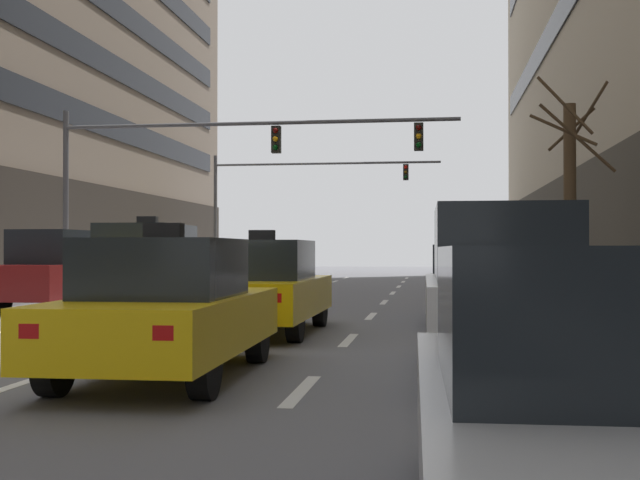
% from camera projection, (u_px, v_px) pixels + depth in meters
% --- Properties ---
extents(ground_plane, '(120.00, 120.00, 0.00)m').
position_uv_depth(ground_plane, '(120.00, 351.00, 12.33)').
color(ground_plane, slate).
extents(lane_stripe_l1_s5, '(0.16, 2.00, 0.01)m').
position_uv_depth(lane_stripe_l1_s5, '(101.00, 313.00, 19.72)').
color(lane_stripe_l1_s5, silver).
rests_on(lane_stripe_l1_s5, ground).
extents(lane_stripe_l1_s6, '(0.16, 2.00, 0.01)m').
position_uv_depth(lane_stripe_l1_s6, '(168.00, 300.00, 24.67)').
color(lane_stripe_l1_s6, silver).
rests_on(lane_stripe_l1_s6, ground).
extents(lane_stripe_l1_s7, '(0.16, 2.00, 0.01)m').
position_uv_depth(lane_stripe_l1_s7, '(213.00, 292.00, 29.62)').
color(lane_stripe_l1_s7, silver).
rests_on(lane_stripe_l1_s7, ground).
extents(lane_stripe_l1_s8, '(0.16, 2.00, 0.01)m').
position_uv_depth(lane_stripe_l1_s8, '(244.00, 286.00, 34.57)').
color(lane_stripe_l1_s8, silver).
rests_on(lane_stripe_l1_s8, ground).
extents(lane_stripe_l1_s9, '(0.16, 2.00, 0.01)m').
position_uv_depth(lane_stripe_l1_s9, '(268.00, 281.00, 39.52)').
color(lane_stripe_l1_s9, silver).
rests_on(lane_stripe_l1_s9, ground).
extents(lane_stripe_l1_s10, '(0.16, 2.00, 0.01)m').
position_uv_depth(lane_stripe_l1_s10, '(286.00, 277.00, 44.47)').
color(lane_stripe_l1_s10, silver).
rests_on(lane_stripe_l1_s10, ground).
extents(lane_stripe_l2_s3, '(0.16, 2.00, 0.01)m').
position_uv_depth(lane_stripe_l2_s3, '(21.00, 383.00, 9.36)').
color(lane_stripe_l2_s3, silver).
rests_on(lane_stripe_l2_s3, ground).
extents(lane_stripe_l2_s4, '(0.16, 2.00, 0.01)m').
position_uv_depth(lane_stripe_l2_s4, '(164.00, 337.00, 14.31)').
color(lane_stripe_l2_s4, silver).
rests_on(lane_stripe_l2_s4, ground).
extents(lane_stripe_l2_s5, '(0.16, 2.00, 0.01)m').
position_uv_depth(lane_stripe_l2_s5, '(233.00, 314.00, 19.26)').
color(lane_stripe_l2_s5, silver).
rests_on(lane_stripe_l2_s5, ground).
extents(lane_stripe_l2_s6, '(0.16, 2.00, 0.01)m').
position_uv_depth(lane_stripe_l2_s6, '(274.00, 301.00, 24.21)').
color(lane_stripe_l2_s6, silver).
rests_on(lane_stripe_l2_s6, ground).
extents(lane_stripe_l2_s7, '(0.16, 2.00, 0.01)m').
position_uv_depth(lane_stripe_l2_s7, '(301.00, 292.00, 29.16)').
color(lane_stripe_l2_s7, silver).
rests_on(lane_stripe_l2_s7, ground).
extents(lane_stripe_l2_s8, '(0.16, 2.00, 0.01)m').
position_uv_depth(lane_stripe_l2_s8, '(320.00, 286.00, 34.11)').
color(lane_stripe_l2_s8, silver).
rests_on(lane_stripe_l2_s8, ground).
extents(lane_stripe_l2_s9, '(0.16, 2.00, 0.01)m').
position_uv_depth(lane_stripe_l2_s9, '(335.00, 281.00, 39.06)').
color(lane_stripe_l2_s9, silver).
rests_on(lane_stripe_l2_s9, ground).
extents(lane_stripe_l2_s10, '(0.16, 2.00, 0.01)m').
position_uv_depth(lane_stripe_l2_s10, '(346.00, 278.00, 44.01)').
color(lane_stripe_l2_s10, silver).
rests_on(lane_stripe_l2_s10, ground).
extents(lane_stripe_l3_s3, '(0.16, 2.00, 0.01)m').
position_uv_depth(lane_stripe_l3_s3, '(301.00, 390.00, 8.89)').
color(lane_stripe_l3_s3, silver).
rests_on(lane_stripe_l3_s3, ground).
extents(lane_stripe_l3_s4, '(0.16, 2.00, 0.01)m').
position_uv_depth(lane_stripe_l3_s4, '(349.00, 340.00, 13.84)').
color(lane_stripe_l3_s4, silver).
rests_on(lane_stripe_l3_s4, ground).
extents(lane_stripe_l3_s5, '(0.16, 2.00, 0.01)m').
position_uv_depth(lane_stripe_l3_s5, '(371.00, 316.00, 18.79)').
color(lane_stripe_l3_s5, silver).
rests_on(lane_stripe_l3_s5, ground).
extents(lane_stripe_l3_s6, '(0.16, 2.00, 0.01)m').
position_uv_depth(lane_stripe_l3_s6, '(384.00, 302.00, 23.75)').
color(lane_stripe_l3_s6, silver).
rests_on(lane_stripe_l3_s6, ground).
extents(lane_stripe_l3_s7, '(0.16, 2.00, 0.01)m').
position_uv_depth(lane_stripe_l3_s7, '(393.00, 293.00, 28.70)').
color(lane_stripe_l3_s7, silver).
rests_on(lane_stripe_l3_s7, ground).
extents(lane_stripe_l3_s8, '(0.16, 2.00, 0.01)m').
position_uv_depth(lane_stripe_l3_s8, '(399.00, 287.00, 33.65)').
color(lane_stripe_l3_s8, silver).
rests_on(lane_stripe_l3_s8, ground).
extents(lane_stripe_l3_s9, '(0.16, 2.00, 0.01)m').
position_uv_depth(lane_stripe_l3_s9, '(403.00, 282.00, 38.60)').
color(lane_stripe_l3_s9, silver).
rests_on(lane_stripe_l3_s9, ground).
extents(lane_stripe_l3_s10, '(0.16, 2.00, 0.01)m').
position_uv_depth(lane_stripe_l3_s10, '(407.00, 278.00, 43.55)').
color(lane_stripe_l3_s10, silver).
rests_on(lane_stripe_l3_s10, ground).
extents(taxi_driving_0, '(1.97, 4.55, 1.88)m').
position_uv_depth(taxi_driving_0, '(168.00, 309.00, 9.77)').
color(taxi_driving_0, black).
rests_on(taxi_driving_0, ground).
extents(taxi_driving_1, '(2.04, 4.55, 1.86)m').
position_uv_depth(taxi_driving_1, '(235.00, 264.00, 39.19)').
color(taxi_driving_1, black).
rests_on(taxi_driving_1, ground).
extents(car_driving_2, '(1.83, 4.27, 2.06)m').
position_uv_depth(car_driving_2, '(57.00, 270.00, 20.88)').
color(car_driving_2, black).
rests_on(car_driving_2, ground).
extents(taxi_driving_3, '(1.96, 4.43, 2.30)m').
position_uv_depth(taxi_driving_3, '(147.00, 272.00, 17.93)').
color(taxi_driving_3, black).
rests_on(taxi_driving_3, ground).
extents(taxi_driving_4, '(1.95, 4.62, 1.92)m').
position_uv_depth(taxi_driving_4, '(264.00, 287.00, 14.96)').
color(taxi_driving_4, black).
rests_on(taxi_driving_4, ground).
extents(car_parked_0, '(1.86, 4.25, 1.58)m').
position_uv_depth(car_parked_0, '(602.00, 411.00, 3.91)').
color(car_parked_0, black).
rests_on(car_parked_0, ground).
extents(car_parked_1, '(1.85, 4.32, 2.08)m').
position_uv_depth(car_parked_1, '(501.00, 293.00, 9.72)').
color(car_parked_1, black).
rests_on(car_parked_1, ground).
extents(car_parked_2, '(1.93, 4.46, 1.66)m').
position_uv_depth(car_parked_2, '(471.00, 284.00, 17.35)').
color(car_parked_2, black).
rests_on(car_parked_2, ground).
extents(traffic_signal_0, '(12.68, 0.35, 5.90)m').
position_uv_depth(traffic_signal_0, '(208.00, 157.00, 25.34)').
color(traffic_signal_0, '#4C4C51').
rests_on(traffic_signal_0, sidewalk_left).
extents(traffic_signal_1, '(12.24, 0.35, 6.53)m').
position_uv_depth(traffic_signal_1, '(286.00, 189.00, 43.28)').
color(traffic_signal_1, '#4C4C51').
rests_on(traffic_signal_1, sidewalk_left).
extents(street_tree_0, '(1.76, 1.74, 5.20)m').
position_uv_depth(street_tree_0, '(570.00, 200.00, 17.76)').
color(street_tree_0, '#4C3823').
rests_on(street_tree_0, sidewalk_right).
extents(pedestrian_0, '(0.26, 0.52, 1.53)m').
position_uv_depth(pedestrian_0, '(556.00, 268.00, 24.08)').
color(pedestrian_0, brown).
rests_on(pedestrian_0, sidewalk_right).
extents(pedestrian_1, '(0.32, 0.49, 1.52)m').
position_uv_depth(pedestrian_1, '(522.00, 266.00, 25.94)').
color(pedestrian_1, black).
rests_on(pedestrian_1, sidewalk_right).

